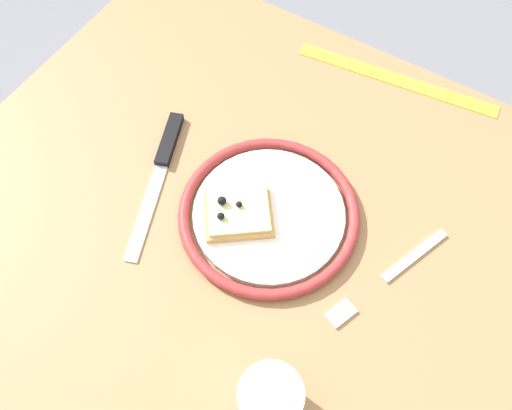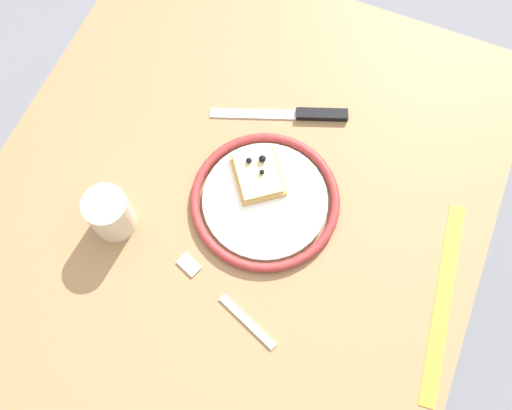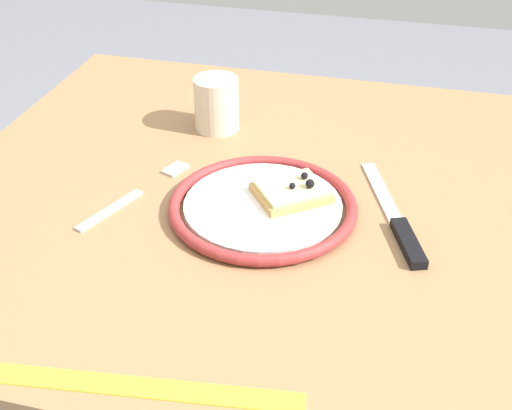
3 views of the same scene
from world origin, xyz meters
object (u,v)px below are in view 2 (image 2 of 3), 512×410
object	(u,v)px
dining_table	(240,212)
knife	(303,114)
plate	(265,200)
pizza_slice_near	(258,175)
measuring_tape	(443,300)
fork	(225,300)
cup	(110,213)

from	to	relation	value
dining_table	knife	world-z (taller)	knife
plate	pizza_slice_near	size ratio (longest dim) A/B	2.10
dining_table	measuring_tape	xyz separation A→B (m)	(-0.05, -0.36, 0.10)
dining_table	plate	xyz separation A→B (m)	(-0.00, -0.05, 0.10)
fork	cup	world-z (taller)	cup
dining_table	measuring_tape	world-z (taller)	measuring_tape
plate	fork	bearing A→B (deg)	-178.52
dining_table	plate	distance (m)	0.11
knife	fork	world-z (taller)	knife
plate	dining_table	bearing A→B (deg)	89.64
knife	fork	size ratio (longest dim) A/B	1.20
plate	measuring_tape	xyz separation A→B (m)	(-0.05, -0.31, -0.01)
dining_table	pizza_slice_near	size ratio (longest dim) A/B	7.74
dining_table	knife	bearing A→B (deg)	-15.01
pizza_slice_near	cup	distance (m)	0.24
pizza_slice_near	fork	distance (m)	0.21
plate	knife	size ratio (longest dim) A/B	1.06
dining_table	plate	bearing A→B (deg)	-90.36
knife	cup	bearing A→B (deg)	145.17
fork	plate	bearing A→B (deg)	1.48
fork	cup	size ratio (longest dim) A/B	2.32
pizza_slice_near	knife	world-z (taller)	pizza_slice_near
dining_table	measuring_tape	distance (m)	0.38
pizza_slice_near	knife	xyz separation A→B (m)	(0.14, -0.03, -0.02)
dining_table	pizza_slice_near	distance (m)	0.12
fork	cup	distance (m)	0.22
plate	cup	size ratio (longest dim) A/B	2.93
cup	measuring_tape	distance (m)	0.53
pizza_slice_near	fork	world-z (taller)	pizza_slice_near
dining_table	cup	world-z (taller)	cup
plate	cup	bearing A→B (deg)	120.90
cup	measuring_tape	xyz separation A→B (m)	(0.08, -0.52, -0.04)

